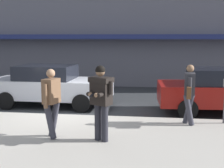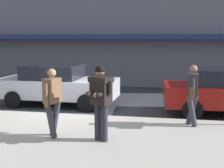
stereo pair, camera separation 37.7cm
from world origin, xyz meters
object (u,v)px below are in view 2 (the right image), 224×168
Objects in this scene: man_texting_on_phone at (101,95)px; pedestrian_with_bag at (193,92)px; pedestrian_dark_coat at (52,98)px; parked_sedan_mid at (57,85)px.

pedestrian_with_bag is (2.21, 1.71, -0.14)m from man_texting_on_phone.
pedestrian_dark_coat is (-1.23, 0.09, -0.14)m from man_texting_on_phone.
pedestrian_with_bag and pedestrian_dark_coat have the same top height.
parked_sedan_mid is at bearing 153.12° from pedestrian_with_bag.
pedestrian_with_bag is (4.87, -2.47, 0.32)m from parked_sedan_mid.
parked_sedan_mid is 4.98m from man_texting_on_phone.
man_texting_on_phone is at bearing -142.29° from pedestrian_with_bag.
pedestrian_with_bag is at bearing -26.88° from parked_sedan_mid.
pedestrian_with_bag is at bearing 25.14° from pedestrian_dark_coat.
man_texting_on_phone is 1.24m from pedestrian_dark_coat.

